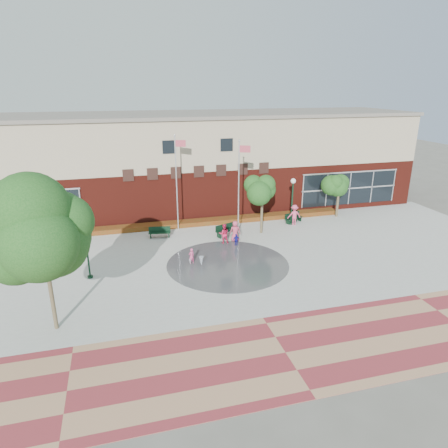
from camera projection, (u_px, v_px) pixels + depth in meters
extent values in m
plane|color=#666056|center=(241.00, 284.00, 24.78)|extent=(120.00, 120.00, 0.00)
cube|color=#A8A8A0|center=(224.00, 258.00, 28.43)|extent=(46.00, 18.00, 0.01)
cube|color=maroon|center=(285.00, 353.00, 18.39)|extent=(46.00, 6.00, 0.01)
cylinder|color=#383A3D|center=(228.00, 264.00, 27.51)|extent=(8.40, 8.40, 0.01)
cube|color=#56160F|center=(189.00, 185.00, 40.00)|extent=(44.00, 10.00, 4.50)
cube|color=tan|center=(188.00, 139.00, 38.52)|extent=(44.00, 10.00, 4.50)
cube|color=slate|center=(187.00, 115.00, 37.77)|extent=(44.40, 10.40, 0.30)
cube|color=black|center=(15.00, 212.00, 31.81)|extent=(10.00, 0.12, 3.19)
cube|color=black|center=(349.00, 188.00, 39.12)|extent=(10.00, 0.12, 3.19)
cube|color=black|center=(169.00, 147.00, 33.32)|extent=(1.10, 0.10, 1.10)
cube|color=black|center=(227.00, 145.00, 34.54)|extent=(1.10, 0.10, 1.10)
cube|color=#980D0A|center=(202.00, 224.00, 35.36)|extent=(26.00, 1.20, 0.40)
cylinder|color=silver|center=(177.00, 185.00, 32.81)|extent=(0.10, 0.10, 7.88)
sphere|color=silver|center=(175.00, 135.00, 31.50)|extent=(0.15, 0.15, 0.15)
cube|color=#B53E4E|center=(180.00, 143.00, 31.67)|extent=(0.82, 0.31, 0.53)
cylinder|color=silver|center=(239.00, 189.00, 31.80)|extent=(0.10, 0.10, 7.62)
sphere|color=silver|center=(239.00, 141.00, 30.53)|extent=(0.16, 0.16, 0.16)
cube|color=#B53E4E|center=(245.00, 149.00, 30.67)|extent=(0.81, 0.39, 0.54)
cylinder|color=black|center=(88.00, 255.00, 25.03)|extent=(0.11, 0.11, 3.22)
cylinder|color=black|center=(90.00, 277.00, 25.53)|extent=(0.34, 0.34, 0.15)
sphere|color=silver|center=(84.00, 228.00, 24.44)|extent=(0.38, 0.38, 0.38)
cylinder|color=black|center=(292.00, 204.00, 34.78)|extent=(0.13, 0.13, 3.74)
cylinder|color=black|center=(291.00, 223.00, 35.36)|extent=(0.40, 0.40, 0.18)
sphere|color=silver|center=(293.00, 181.00, 34.10)|extent=(0.44, 0.44, 0.44)
cube|color=black|center=(160.00, 233.00, 32.16)|extent=(1.80, 0.75, 0.06)
cube|color=black|center=(160.00, 229.00, 32.28)|extent=(1.73, 0.32, 0.44)
cube|color=black|center=(227.00, 230.00, 32.50)|extent=(2.03, 1.23, 0.07)
cube|color=black|center=(225.00, 227.00, 32.60)|extent=(1.85, 0.77, 0.49)
cube|color=black|center=(294.00, 218.00, 35.68)|extent=(1.84, 1.12, 0.06)
cube|color=black|center=(292.00, 215.00, 35.77)|extent=(1.68, 0.70, 0.45)
cylinder|color=black|center=(294.00, 216.00, 35.94)|extent=(0.59, 0.59, 0.98)
cylinder|color=black|center=(294.00, 211.00, 35.77)|extent=(0.63, 0.63, 0.06)
cylinder|color=#4B3F2B|center=(51.00, 290.00, 19.52)|extent=(0.20, 0.20, 4.43)
cylinder|color=#4B3F2B|center=(262.00, 215.00, 32.82)|extent=(0.21, 0.21, 3.10)
cylinder|color=#4B3F2B|center=(338.00, 203.00, 37.04)|extent=(0.23, 0.23, 2.64)
cone|color=white|center=(201.00, 266.00, 27.25)|extent=(0.33, 0.33, 0.65)
cone|color=white|center=(190.00, 265.00, 27.36)|extent=(0.18, 0.18, 0.41)
imported|color=#D24579|center=(191.00, 256.00, 27.35)|extent=(0.50, 0.43, 1.16)
imported|color=#D3204C|center=(224.00, 234.00, 30.88)|extent=(0.85, 0.71, 1.60)
imported|color=#C4415F|center=(235.00, 231.00, 31.27)|extent=(0.92, 0.71, 1.69)
imported|color=#181B9D|center=(236.00, 240.00, 30.52)|extent=(0.58, 0.27, 0.97)
imported|color=#D94870|center=(294.00, 215.00, 34.99)|extent=(1.23, 0.76, 1.83)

